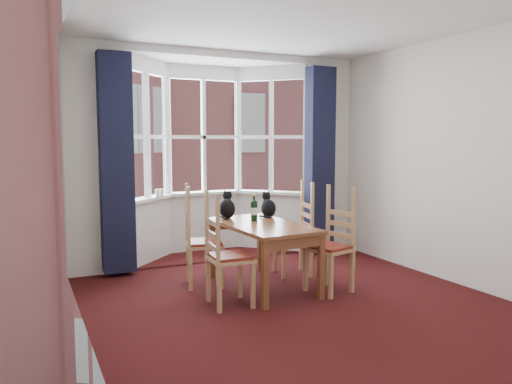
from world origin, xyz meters
TOP-DOWN VIEW (x-y plane):
  - floor at (0.00, 0.00)m, footprint 4.50×4.50m
  - ceiling at (0.00, 0.00)m, footprint 4.50×4.50m
  - wall_left at (-2.00, 0.00)m, footprint 0.00×4.50m
  - wall_right at (2.00, 0.00)m, footprint 0.00×4.50m
  - wall_back_pier_left at (-1.65, 2.25)m, footprint 0.70×0.12m
  - wall_back_pier_right at (1.65, 2.25)m, footprint 0.70×0.12m
  - bay_window at (0.00, 2.75)m, footprint 2.76×0.94m
  - curtain_left at (-1.42, 2.07)m, footprint 0.38×0.22m
  - curtain_right at (1.42, 2.07)m, footprint 0.38×0.22m
  - dining_table at (-0.07, 0.88)m, footprint 0.82×1.44m
  - chair_left_near at (-0.72, 0.48)m, footprint 0.42×0.44m
  - chair_left_far at (-0.72, 1.25)m, footprint 0.49×0.51m
  - chair_right_near at (0.59, 0.45)m, footprint 0.49×0.51m
  - chair_right_far at (0.58, 1.18)m, footprint 0.48×0.49m
  - cat_left at (-0.27, 1.43)m, footprint 0.26×0.29m
  - cat_right at (0.21, 1.30)m, footprint 0.19×0.25m
  - wine_bottle at (-0.07, 1.10)m, footprint 0.08×0.08m
  - candle_tall at (-0.80, 2.60)m, footprint 0.06×0.06m
  - candle_short at (-0.74, 2.63)m, footprint 0.06×0.06m
  - street at (0.00, 32.25)m, footprint 80.00×80.00m
  - tenement_building at (0.00, 14.01)m, footprint 18.40×7.80m

SIDE VIEW (x-z plane):
  - street at x=0.00m, z-range -6.00..-6.00m
  - floor at x=0.00m, z-range 0.00..0.00m
  - chair_left_near at x=-0.72m, z-range 0.01..0.93m
  - chair_left_far at x=-0.72m, z-range 0.01..0.93m
  - chair_right_near at x=0.59m, z-range 0.01..0.93m
  - chair_right_far at x=0.58m, z-range 0.01..0.93m
  - dining_table at x=-0.07m, z-range 0.27..0.99m
  - cat_right at x=0.21m, z-range 0.68..1.00m
  - cat_left at x=-0.27m, z-range 0.67..1.02m
  - wine_bottle at x=-0.07m, z-range 0.70..1.00m
  - candle_short at x=-0.74m, z-range 0.87..0.97m
  - candle_tall at x=-0.80m, z-range 0.87..0.97m
  - curtain_left at x=-1.42m, z-range 0.05..2.65m
  - curtain_right at x=1.42m, z-range 0.05..2.65m
  - wall_left at x=-2.00m, z-range -0.85..3.65m
  - wall_right at x=2.00m, z-range -0.85..3.65m
  - wall_back_pier_left at x=-1.65m, z-range 0.00..2.80m
  - wall_back_pier_right at x=1.65m, z-range 0.00..2.80m
  - bay_window at x=0.00m, z-range 0.00..2.80m
  - tenement_building at x=0.00m, z-range -6.00..9.20m
  - ceiling at x=0.00m, z-range 2.80..2.80m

